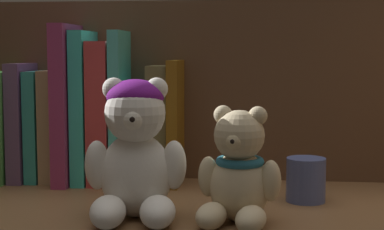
{
  "coord_description": "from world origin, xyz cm",
  "views": [
    {
      "loc": [
        6.43,
        -79.26,
        21.86
      ],
      "look_at": [
        -2.25,
        0.0,
        13.71
      ],
      "focal_mm": 56.84,
      "sensor_mm": 36.0,
      "label": 1
    }
  ],
  "objects_px": {
    "book_4": "(56,125)",
    "teddy_bear_smaller": "(238,174)",
    "book_9": "(139,131)",
    "book_3": "(40,125)",
    "book_6": "(87,107)",
    "book_8": "(122,107)",
    "pillar_candle": "(306,180)",
    "book_7": "(105,112)",
    "book_1": "(7,125)",
    "book_2": "(25,121)",
    "book_5": "(72,103)",
    "teddy_bear_larger": "(135,152)",
    "book_11": "(177,122)",
    "book_10": "(160,124)"
  },
  "relations": [
    {
      "from": "book_1",
      "to": "book_11",
      "type": "bearing_deg",
      "value": 0.0
    },
    {
      "from": "book_3",
      "to": "book_6",
      "type": "distance_m",
      "value": 0.08
    },
    {
      "from": "book_4",
      "to": "pillar_candle",
      "type": "bearing_deg",
      "value": -15.23
    },
    {
      "from": "book_7",
      "to": "book_1",
      "type": "bearing_deg",
      "value": 180.0
    },
    {
      "from": "book_5",
      "to": "book_7",
      "type": "height_order",
      "value": "book_5"
    },
    {
      "from": "book_9",
      "to": "book_4",
      "type": "bearing_deg",
      "value": 180.0
    },
    {
      "from": "book_11",
      "to": "teddy_bear_larger",
      "type": "bearing_deg",
      "value": -95.96
    },
    {
      "from": "book_8",
      "to": "pillar_candle",
      "type": "height_order",
      "value": "book_8"
    },
    {
      "from": "book_3",
      "to": "teddy_bear_larger",
      "type": "bearing_deg",
      "value": -47.07
    },
    {
      "from": "book_1",
      "to": "book_7",
      "type": "xyz_separation_m",
      "value": [
        0.16,
        0.0,
        0.02
      ]
    },
    {
      "from": "book_9",
      "to": "teddy_bear_smaller",
      "type": "relative_size",
      "value": 1.14
    },
    {
      "from": "book_1",
      "to": "book_8",
      "type": "xyz_separation_m",
      "value": [
        0.19,
        0.0,
        0.03
      ]
    },
    {
      "from": "book_6",
      "to": "book_11",
      "type": "bearing_deg",
      "value": 0.0
    },
    {
      "from": "book_5",
      "to": "book_8",
      "type": "height_order",
      "value": "book_5"
    },
    {
      "from": "book_2",
      "to": "book_10",
      "type": "distance_m",
      "value": 0.22
    },
    {
      "from": "book_9",
      "to": "book_3",
      "type": "bearing_deg",
      "value": 180.0
    },
    {
      "from": "book_3",
      "to": "book_7",
      "type": "bearing_deg",
      "value": 0.0
    },
    {
      "from": "book_8",
      "to": "book_10",
      "type": "relative_size",
      "value": 1.29
    },
    {
      "from": "book_11",
      "to": "pillar_candle",
      "type": "relative_size",
      "value": 3.19
    },
    {
      "from": "book_1",
      "to": "book_2",
      "type": "xyz_separation_m",
      "value": [
        0.03,
        0.0,
        0.01
      ]
    },
    {
      "from": "book_8",
      "to": "book_2",
      "type": "bearing_deg",
      "value": 180.0
    },
    {
      "from": "teddy_bear_smaller",
      "to": "pillar_candle",
      "type": "height_order",
      "value": "teddy_bear_smaller"
    },
    {
      "from": "teddy_bear_larger",
      "to": "teddy_bear_smaller",
      "type": "distance_m",
      "value": 0.13
    },
    {
      "from": "book_4",
      "to": "teddy_bear_smaller",
      "type": "relative_size",
      "value": 1.25
    },
    {
      "from": "book_2",
      "to": "book_5",
      "type": "distance_m",
      "value": 0.08
    },
    {
      "from": "book_8",
      "to": "pillar_candle",
      "type": "xyz_separation_m",
      "value": [
        0.27,
        -0.1,
        -0.09
      ]
    },
    {
      "from": "book_4",
      "to": "book_9",
      "type": "bearing_deg",
      "value": 0.0
    },
    {
      "from": "book_5",
      "to": "book_9",
      "type": "distance_m",
      "value": 0.11
    },
    {
      "from": "book_5",
      "to": "book_11",
      "type": "height_order",
      "value": "book_5"
    },
    {
      "from": "book_9",
      "to": "book_10",
      "type": "distance_m",
      "value": 0.04
    },
    {
      "from": "book_3",
      "to": "book_4",
      "type": "xyz_separation_m",
      "value": [
        0.03,
        0.0,
        0.0
      ]
    },
    {
      "from": "book_5",
      "to": "book_2",
      "type": "bearing_deg",
      "value": 180.0
    },
    {
      "from": "book_5",
      "to": "book_8",
      "type": "xyz_separation_m",
      "value": [
        0.08,
        0.0,
        -0.0
      ]
    },
    {
      "from": "book_8",
      "to": "teddy_bear_larger",
      "type": "height_order",
      "value": "book_8"
    },
    {
      "from": "book_4",
      "to": "book_2",
      "type": "bearing_deg",
      "value": 180.0
    },
    {
      "from": "book_6",
      "to": "teddy_bear_smaller",
      "type": "distance_m",
      "value": 0.33
    },
    {
      "from": "book_4",
      "to": "pillar_candle",
      "type": "relative_size",
      "value": 2.91
    },
    {
      "from": "book_3",
      "to": "teddy_bear_smaller",
      "type": "distance_m",
      "value": 0.39
    },
    {
      "from": "book_11",
      "to": "book_9",
      "type": "bearing_deg",
      "value": 180.0
    },
    {
      "from": "teddy_bear_smaller",
      "to": "book_8",
      "type": "bearing_deg",
      "value": 130.58
    },
    {
      "from": "book_9",
      "to": "book_11",
      "type": "distance_m",
      "value": 0.06
    },
    {
      "from": "book_5",
      "to": "book_6",
      "type": "relative_size",
      "value": 1.04
    },
    {
      "from": "book_5",
      "to": "teddy_bear_smaller",
      "type": "bearing_deg",
      "value": -39.26
    },
    {
      "from": "book_7",
      "to": "teddy_bear_larger",
      "type": "height_order",
      "value": "book_7"
    },
    {
      "from": "book_2",
      "to": "teddy_bear_larger",
      "type": "distance_m",
      "value": 0.3
    },
    {
      "from": "book_4",
      "to": "book_6",
      "type": "xyz_separation_m",
      "value": [
        0.05,
        0.0,
        0.03
      ]
    },
    {
      "from": "book_2",
      "to": "book_10",
      "type": "height_order",
      "value": "book_2"
    },
    {
      "from": "book_2",
      "to": "book_4",
      "type": "bearing_deg",
      "value": 0.0
    },
    {
      "from": "book_6",
      "to": "book_8",
      "type": "xyz_separation_m",
      "value": [
        0.06,
        0.0,
        0.0
      ]
    },
    {
      "from": "book_5",
      "to": "book_10",
      "type": "relative_size",
      "value": 1.34
    }
  ]
}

